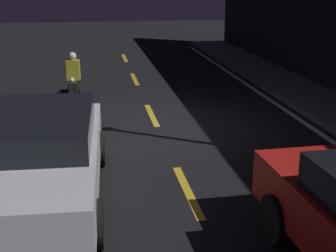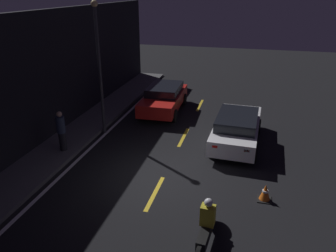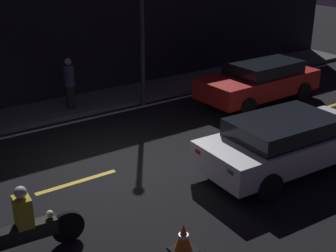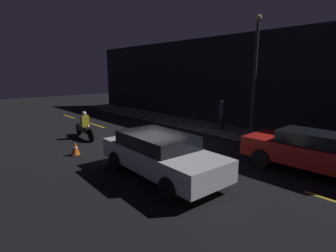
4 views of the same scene
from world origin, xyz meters
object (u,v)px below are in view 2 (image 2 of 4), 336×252
at_px(motorcycle, 206,228).
at_px(street_lamp, 99,63).
at_px(sedan_white, 237,127).
at_px(taxi_red, 164,98).
at_px(traffic_cone_near, 265,192).
at_px(pedestrian, 61,131).

relative_size(motorcycle, street_lamp, 0.41).
bearing_deg(sedan_white, motorcycle, 179.28).
relative_size(taxi_red, motorcycle, 1.86).
bearing_deg(motorcycle, traffic_cone_near, -27.30).
bearing_deg(sedan_white, pedestrian, 113.94).
bearing_deg(traffic_cone_near, pedestrian, 80.74).
height_order(sedan_white, street_lamp, street_lamp).
bearing_deg(traffic_cone_near, sedan_white, 16.45).
bearing_deg(street_lamp, pedestrian, 162.11).
relative_size(traffic_cone_near, street_lamp, 0.10).
bearing_deg(motorcycle, taxi_red, 25.64).
xyz_separation_m(sedan_white, street_lamp, (-0.35, 5.96, 2.48)).
bearing_deg(motorcycle, street_lamp, 47.34).
distance_m(pedestrian, street_lamp, 3.30).
bearing_deg(taxi_red, sedan_white, 50.98).
bearing_deg(taxi_red, motorcycle, 19.78).
bearing_deg(taxi_red, traffic_cone_near, 35.02).
relative_size(taxi_red, traffic_cone_near, 7.81).
xyz_separation_m(traffic_cone_near, street_lamp, (3.57, 7.12, 2.96)).
height_order(sedan_white, pedestrian, pedestrian).
height_order(motorcycle, street_lamp, street_lamp).
relative_size(sedan_white, taxi_red, 1.05).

